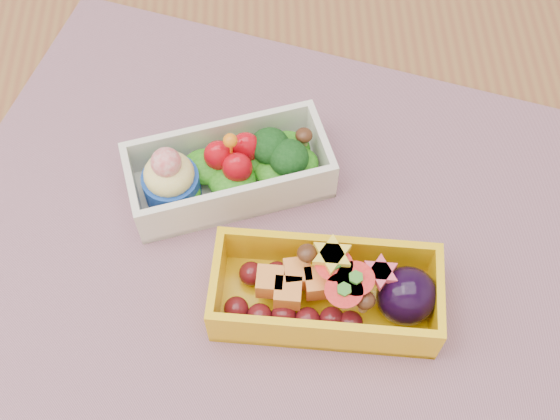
{
  "coord_description": "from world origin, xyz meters",
  "views": [
    {
      "loc": [
        0.02,
        -0.25,
        1.28
      ],
      "look_at": [
        0.03,
        0.04,
        0.79
      ],
      "focal_mm": 45.73,
      "sensor_mm": 36.0,
      "label": 1
    }
  ],
  "objects_px": {
    "bento_white": "(228,170)",
    "bento_yellow": "(331,292)",
    "placemat": "(271,239)",
    "table": "(252,320)"
  },
  "relations": [
    {
      "from": "table",
      "to": "bento_white",
      "type": "relative_size",
      "value": 6.6
    },
    {
      "from": "table",
      "to": "bento_yellow",
      "type": "height_order",
      "value": "bento_yellow"
    },
    {
      "from": "placemat",
      "to": "bento_white",
      "type": "bearing_deg",
      "value": 123.58
    },
    {
      "from": "table",
      "to": "placemat",
      "type": "relative_size",
      "value": 2.18
    },
    {
      "from": "table",
      "to": "bento_white",
      "type": "bearing_deg",
      "value": 99.95
    },
    {
      "from": "bento_yellow",
      "to": "placemat",
      "type": "bearing_deg",
      "value": 132.2
    },
    {
      "from": "bento_white",
      "to": "table",
      "type": "bearing_deg",
      "value": -94.39
    },
    {
      "from": "table",
      "to": "bento_white",
      "type": "height_order",
      "value": "bento_white"
    },
    {
      "from": "bento_white",
      "to": "bento_yellow",
      "type": "bearing_deg",
      "value": -69.6
    },
    {
      "from": "placemat",
      "to": "bento_yellow",
      "type": "height_order",
      "value": "bento_yellow"
    }
  ]
}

